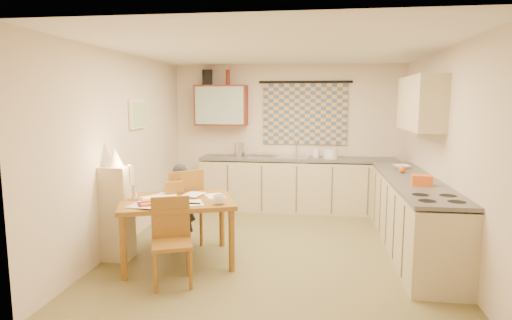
# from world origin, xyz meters

# --- Properties ---
(floor) EXTENTS (4.00, 4.50, 0.02)m
(floor) POSITION_xyz_m (0.00, 0.00, -0.01)
(floor) COLOR olive
(floor) RESTS_ON ground
(ceiling) EXTENTS (4.00, 4.50, 0.02)m
(ceiling) POSITION_xyz_m (0.00, 0.00, 2.51)
(ceiling) COLOR white
(ceiling) RESTS_ON floor
(wall_back) EXTENTS (4.00, 0.02, 2.50)m
(wall_back) POSITION_xyz_m (0.00, 2.26, 1.25)
(wall_back) COLOR beige
(wall_back) RESTS_ON floor
(wall_front) EXTENTS (4.00, 0.02, 2.50)m
(wall_front) POSITION_xyz_m (0.00, -2.26, 1.25)
(wall_front) COLOR beige
(wall_front) RESTS_ON floor
(wall_left) EXTENTS (0.02, 4.50, 2.50)m
(wall_left) POSITION_xyz_m (-2.01, 0.00, 1.25)
(wall_left) COLOR beige
(wall_left) RESTS_ON floor
(wall_right) EXTENTS (0.02, 4.50, 2.50)m
(wall_right) POSITION_xyz_m (2.01, 0.00, 1.25)
(wall_right) COLOR beige
(wall_right) RESTS_ON floor
(window_blind) EXTENTS (1.45, 0.03, 1.05)m
(window_blind) POSITION_xyz_m (0.30, 2.22, 1.65)
(window_blind) COLOR #3E5A83
(window_blind) RESTS_ON wall_back
(curtain_rod) EXTENTS (1.60, 0.04, 0.04)m
(curtain_rod) POSITION_xyz_m (0.30, 2.20, 2.20)
(curtain_rod) COLOR black
(curtain_rod) RESTS_ON wall_back
(wall_cabinet) EXTENTS (0.90, 0.34, 0.70)m
(wall_cabinet) POSITION_xyz_m (-1.15, 2.08, 1.80)
(wall_cabinet) COLOR maroon
(wall_cabinet) RESTS_ON wall_back
(wall_cabinet_glass) EXTENTS (0.84, 0.02, 0.64)m
(wall_cabinet_glass) POSITION_xyz_m (-1.15, 1.91, 1.80)
(wall_cabinet_glass) COLOR #99B2A5
(wall_cabinet_glass) RESTS_ON wall_back
(upper_cabinet_right) EXTENTS (0.34, 1.30, 0.70)m
(upper_cabinet_right) POSITION_xyz_m (1.83, 0.55, 1.85)
(upper_cabinet_right) COLOR tan
(upper_cabinet_right) RESTS_ON wall_right
(framed_print) EXTENTS (0.04, 0.50, 0.40)m
(framed_print) POSITION_xyz_m (-1.97, 0.40, 1.70)
(framed_print) COLOR #F7E7CF
(framed_print) RESTS_ON wall_left
(print_canvas) EXTENTS (0.01, 0.42, 0.32)m
(print_canvas) POSITION_xyz_m (-1.95, 0.40, 1.70)
(print_canvas) COLOR silver
(print_canvas) RESTS_ON wall_left
(counter_back) EXTENTS (3.30, 0.62, 0.92)m
(counter_back) POSITION_xyz_m (0.19, 1.95, 0.45)
(counter_back) COLOR tan
(counter_back) RESTS_ON floor
(counter_right) EXTENTS (0.62, 2.95, 0.92)m
(counter_right) POSITION_xyz_m (1.70, 0.19, 0.45)
(counter_right) COLOR tan
(counter_right) RESTS_ON floor
(stove) EXTENTS (0.59, 0.59, 0.91)m
(stove) POSITION_xyz_m (1.70, -0.91, 0.45)
(stove) COLOR white
(stove) RESTS_ON floor
(sink) EXTENTS (0.59, 0.51, 0.10)m
(sink) POSITION_xyz_m (0.11, 1.95, 0.88)
(sink) COLOR silver
(sink) RESTS_ON counter_back
(tap) EXTENTS (0.03, 0.03, 0.28)m
(tap) POSITION_xyz_m (0.16, 2.13, 1.06)
(tap) COLOR silver
(tap) RESTS_ON counter_back
(dish_rack) EXTENTS (0.38, 0.34, 0.06)m
(dish_rack) POSITION_xyz_m (-0.45, 1.95, 0.95)
(dish_rack) COLOR silver
(dish_rack) RESTS_ON counter_back
(kettle) EXTENTS (0.21, 0.21, 0.24)m
(kettle) POSITION_xyz_m (-0.81, 1.95, 1.04)
(kettle) COLOR silver
(kettle) RESTS_ON counter_back
(mixing_bowl) EXTENTS (0.32, 0.32, 0.16)m
(mixing_bowl) POSITION_xyz_m (0.75, 1.95, 1.00)
(mixing_bowl) COLOR white
(mixing_bowl) RESTS_ON counter_back
(soap_bottle) EXTENTS (0.16, 0.16, 0.20)m
(soap_bottle) POSITION_xyz_m (0.51, 2.00, 1.02)
(soap_bottle) COLOR white
(soap_bottle) RESTS_ON counter_back
(bowl) EXTENTS (0.28, 0.28, 0.06)m
(bowl) POSITION_xyz_m (1.70, 0.92, 0.95)
(bowl) COLOR white
(bowl) RESTS_ON counter_right
(orange_bag) EXTENTS (0.24, 0.19, 0.12)m
(orange_bag) POSITION_xyz_m (1.70, -0.26, 0.98)
(orange_bag) COLOR orange
(orange_bag) RESTS_ON counter_right
(fruit_orange) EXTENTS (0.10, 0.10, 0.10)m
(fruit_orange) POSITION_xyz_m (1.65, 0.60, 0.97)
(fruit_orange) COLOR orange
(fruit_orange) RESTS_ON counter_right
(speaker) EXTENTS (0.22, 0.24, 0.26)m
(speaker) POSITION_xyz_m (-1.39, 2.08, 2.28)
(speaker) COLOR black
(speaker) RESTS_ON wall_cabinet
(bottle_green) EXTENTS (0.09, 0.09, 0.26)m
(bottle_green) POSITION_xyz_m (-1.34, 2.08, 2.28)
(bottle_green) COLOR #195926
(bottle_green) RESTS_ON wall_cabinet
(bottle_brown) EXTENTS (0.09, 0.09, 0.26)m
(bottle_brown) POSITION_xyz_m (-1.03, 2.08, 2.28)
(bottle_brown) COLOR maroon
(bottle_brown) RESTS_ON wall_cabinet
(dining_table) EXTENTS (1.52, 1.34, 0.75)m
(dining_table) POSITION_xyz_m (-1.11, -0.61, 0.38)
(dining_table) COLOR brown
(dining_table) RESTS_ON floor
(chair_far) EXTENTS (0.64, 0.64, 1.01)m
(chair_far) POSITION_xyz_m (-1.24, -0.04, 0.31)
(chair_far) COLOR brown
(chair_far) RESTS_ON floor
(chair_near) EXTENTS (0.52, 0.52, 0.89)m
(chair_near) POSITION_xyz_m (-0.97, -1.21, 0.27)
(chair_near) COLOR brown
(chair_near) RESTS_ON floor
(person) EXTENTS (0.41, 0.29, 1.09)m
(person) POSITION_xyz_m (-1.24, -0.07, 0.54)
(person) COLOR black
(person) RESTS_ON floor
(shelf_stand) EXTENTS (0.32, 0.30, 1.12)m
(shelf_stand) POSITION_xyz_m (-1.84, -0.62, 0.56)
(shelf_stand) COLOR tan
(shelf_stand) RESTS_ON floor
(lampshade) EXTENTS (0.20, 0.20, 0.22)m
(lampshade) POSITION_xyz_m (-1.84, -0.62, 1.23)
(lampshade) COLOR #F7E7CF
(lampshade) RESTS_ON shelf_stand
(letter_rack) EXTENTS (0.24, 0.21, 0.16)m
(letter_rack) POSITION_xyz_m (-1.22, -0.36, 0.83)
(letter_rack) COLOR brown
(letter_rack) RESTS_ON dining_table
(mug) EXTENTS (0.18, 0.18, 0.11)m
(mug) POSITION_xyz_m (-0.56, -0.78, 0.80)
(mug) COLOR white
(mug) RESTS_ON dining_table
(magazine) EXTENTS (0.37, 0.38, 0.02)m
(magazine) POSITION_xyz_m (-1.42, -0.98, 0.76)
(magazine) COLOR maroon
(magazine) RESTS_ON dining_table
(book) EXTENTS (0.29, 0.34, 0.02)m
(book) POSITION_xyz_m (-1.43, -0.85, 0.76)
(book) COLOR orange
(book) RESTS_ON dining_table
(orange_box) EXTENTS (0.14, 0.13, 0.04)m
(orange_box) POSITION_xyz_m (-1.31, -1.01, 0.77)
(orange_box) COLOR orange
(orange_box) RESTS_ON dining_table
(eyeglasses) EXTENTS (0.13, 0.05, 0.02)m
(eyeglasses) POSITION_xyz_m (-0.84, -0.82, 0.76)
(eyeglasses) COLOR black
(eyeglasses) RESTS_ON dining_table
(candle_holder) EXTENTS (0.08, 0.08, 0.18)m
(candle_holder) POSITION_xyz_m (-1.57, -0.73, 0.84)
(candle_holder) COLOR silver
(candle_holder) RESTS_ON dining_table
(candle) EXTENTS (0.03, 0.03, 0.22)m
(candle) POSITION_xyz_m (-1.62, -0.72, 1.04)
(candle) COLOR white
(candle) RESTS_ON dining_table
(candle_flame) EXTENTS (0.02, 0.02, 0.02)m
(candle_flame) POSITION_xyz_m (-1.60, -0.76, 1.16)
(candle_flame) COLOR #FFCC66
(candle_flame) RESTS_ON dining_table
(papers) EXTENTS (1.01, 0.93, 0.02)m
(papers) POSITION_xyz_m (-1.17, -0.64, 0.76)
(papers) COLOR white
(papers) RESTS_ON dining_table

